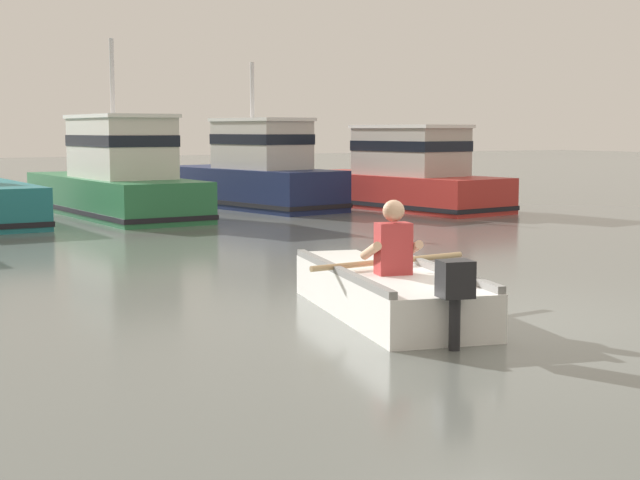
{
  "coord_description": "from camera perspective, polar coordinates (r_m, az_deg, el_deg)",
  "views": [
    {
      "loc": [
        -6.18,
        -7.36,
        1.88
      ],
      "look_at": [
        -0.37,
        2.58,
        0.55
      ],
      "focal_mm": 53.58,
      "sensor_mm": 36.0,
      "label": 1
    }
  ],
  "objects": [
    {
      "name": "moored_boat_green",
      "position": [
        21.53,
        -12.13,
        3.6
      ],
      "size": [
        2.23,
        6.67,
        3.86
      ],
      "color": "#287042",
      "rests_on": "ground"
    },
    {
      "name": "moored_boat_red",
      "position": [
        23.16,
        4.76,
        3.73
      ],
      "size": [
        2.71,
        6.45,
        2.0
      ],
      "color": "#B72D28",
      "rests_on": "ground"
    },
    {
      "name": "ground_plane",
      "position": [
        9.79,
        9.56,
        -4.57
      ],
      "size": [
        120.0,
        120.0,
        0.0
      ],
      "primitive_type": "plane",
      "color": "slate"
    },
    {
      "name": "rowboat_with_person",
      "position": [
        9.83,
        3.93,
        -2.96
      ],
      "size": [
        2.14,
        3.7,
        1.19
      ],
      "color": "white",
      "rests_on": "ground"
    },
    {
      "name": "moored_boat_navy",
      "position": [
        23.24,
        -4.01,
        3.92
      ],
      "size": [
        2.67,
        5.76,
        3.5
      ],
      "color": "#19234C",
      "rests_on": "ground"
    }
  ]
}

